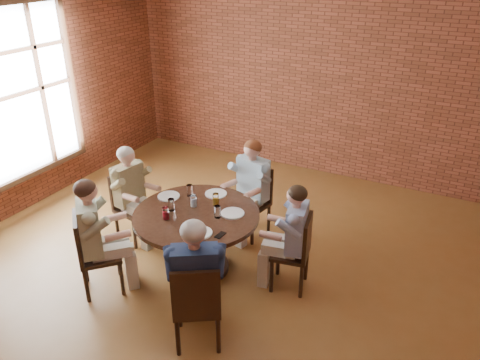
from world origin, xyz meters
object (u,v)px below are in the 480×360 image
at_px(chair_b, 254,198).
at_px(chair_c, 130,203).
at_px(diner_c, 132,195).
at_px(smartphone, 220,235).
at_px(diner_a, 291,238).
at_px(diner_e, 196,283).
at_px(chair_d, 91,251).
at_px(chair_a, 297,250).
at_px(diner_b, 250,190).
at_px(dining_table, 197,230).
at_px(diner_d, 97,237).
at_px(chair_e, 197,303).

xyz_separation_m(chair_b, chair_c, (-1.34, -0.83, -0.01)).
distance_m(diner_c, smartphone, 1.58).
relative_size(diner_a, diner_e, 0.93).
xyz_separation_m(chair_b, chair_d, (-1.01, -1.86, 0.01)).
xyz_separation_m(chair_a, chair_c, (-2.25, -0.01, 0.00)).
xyz_separation_m(chair_b, diner_e, (0.37, -1.97, 0.17)).
distance_m(diner_a, chair_d, 2.12).
relative_size(diner_a, chair_b, 1.35).
bearing_deg(chair_c, chair_d, -152.43).
height_order(diner_a, chair_c, diner_a).
bearing_deg(diner_c, chair_c, 90.00).
xyz_separation_m(diner_a, diner_b, (-0.85, 0.75, 0.03)).
relative_size(chair_b, chair_d, 0.98).
bearing_deg(diner_b, diner_e, -66.56).
distance_m(dining_table, diner_e, 1.12).
xyz_separation_m(diner_a, diner_d, (-1.79, -0.97, 0.04)).
bearing_deg(chair_c, diner_d, -148.34).
distance_m(diner_c, chair_e, 2.07).
xyz_separation_m(chair_d, chair_e, (1.43, -0.18, 0.00)).
height_order(chair_d, diner_d, diner_d).
distance_m(chair_b, smartphone, 1.35).
distance_m(chair_e, smartphone, 0.80).
bearing_deg(chair_b, diner_d, -106.06).
xyz_separation_m(diner_b, diner_d, (-0.94, -1.72, 0.01)).
xyz_separation_m(chair_a, diner_b, (-0.92, 0.74, 0.16)).
bearing_deg(diner_b, chair_e, -65.71).
distance_m(chair_c, diner_e, 2.06).
relative_size(chair_b, diner_c, 0.73).
xyz_separation_m(chair_a, diner_a, (-0.07, -0.01, 0.13)).
distance_m(chair_e, diner_e, 0.18).
relative_size(dining_table, chair_b, 1.53).
distance_m(chair_a, diner_b, 1.19).
bearing_deg(diner_c, diner_d, -152.00).
height_order(chair_a, chair_d, chair_d).
bearing_deg(chair_d, chair_b, -74.82).
distance_m(diner_e, smartphone, 0.69).
distance_m(diner_a, diner_b, 1.14).
height_order(dining_table, diner_d, diner_d).
bearing_deg(diner_e, chair_c, -65.49).
height_order(diner_b, diner_c, diner_b).
relative_size(dining_table, diner_a, 1.13).
bearing_deg(diner_c, chair_a, -79.43).
bearing_deg(dining_table, diner_c, 170.16).
relative_size(diner_a, chair_e, 1.32).
height_order(diner_d, diner_e, diner_e).
bearing_deg(smartphone, chair_b, 105.46).
relative_size(diner_a, smartphone, 9.54).
height_order(diner_a, smartphone, diner_a).
distance_m(chair_a, diner_d, 2.11).
height_order(diner_c, diner_e, diner_e).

